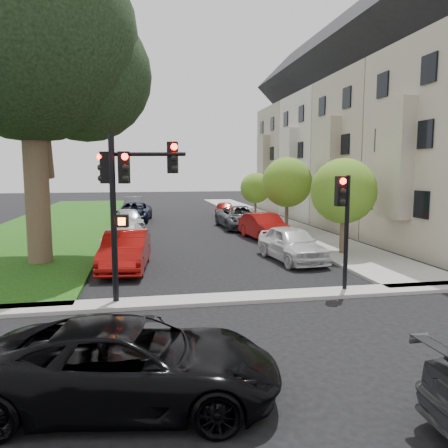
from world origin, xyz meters
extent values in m
plane|color=black|center=(0.00, 0.00, 0.00)|extent=(140.00, 140.00, 0.00)
cube|color=black|center=(-9.00, 24.00, 0.06)|extent=(8.00, 44.00, 0.12)
cube|color=gray|center=(6.75, 24.00, 0.06)|extent=(3.50, 44.00, 0.12)
cube|color=gray|center=(0.00, 2.00, 0.06)|extent=(60.00, 1.00, 0.12)
cube|color=#A9A089|center=(8.65, 8.00, 4.50)|extent=(0.70, 2.20, 5.50)
cube|color=black|center=(8.95, 8.00, 5.50)|extent=(0.08, 3.60, 6.00)
cube|color=tan|center=(12.50, 15.50, 5.00)|extent=(7.00, 7.40, 10.00)
cube|color=black|center=(12.50, 15.50, 12.47)|extent=(7.00, 7.55, 7.00)
cube|color=tan|center=(8.65, 15.50, 4.50)|extent=(0.70, 2.20, 5.50)
cube|color=black|center=(8.95, 15.50, 5.50)|extent=(0.08, 3.60, 6.00)
cube|color=silver|center=(12.50, 23.00, 5.00)|extent=(7.00, 7.40, 10.00)
cube|color=black|center=(12.50, 23.00, 12.47)|extent=(7.00, 7.55, 7.00)
cube|color=silver|center=(8.65, 23.00, 4.50)|extent=(0.70, 2.20, 5.50)
cube|color=black|center=(8.95, 23.00, 5.50)|extent=(0.08, 3.60, 6.00)
cube|color=gray|center=(12.50, 30.50, 5.00)|extent=(7.00, 7.40, 10.00)
cube|color=black|center=(12.50, 30.50, 12.47)|extent=(7.00, 7.55, 7.00)
cube|color=gray|center=(8.65, 30.50, 4.50)|extent=(0.70, 2.20, 5.50)
cube|color=black|center=(8.95, 30.50, 5.50)|extent=(0.08, 3.60, 6.00)
cylinder|color=#4D3D34|center=(-7.27, 8.51, 3.59)|extent=(0.99, 0.99, 7.18)
sphere|color=black|center=(-7.27, 8.51, 9.42)|extent=(8.61, 8.61, 8.61)
sphere|color=black|center=(-5.29, 9.41, 8.07)|extent=(5.74, 5.74, 5.74)
cylinder|color=#4D3D34|center=(6.20, 8.06, 1.08)|extent=(0.22, 0.22, 2.16)
sphere|color=olive|center=(6.20, 8.06, 3.03)|extent=(3.03, 3.03, 3.03)
cylinder|color=#4D3D34|center=(6.20, 16.08, 1.14)|extent=(0.23, 0.23, 2.29)
sphere|color=olive|center=(6.20, 16.08, 3.20)|extent=(3.20, 3.20, 3.20)
cylinder|color=#4D3D34|center=(6.20, 24.03, 0.90)|extent=(0.18, 0.18, 1.79)
sphere|color=olive|center=(6.20, 24.03, 2.51)|extent=(2.51, 2.51, 2.51)
cylinder|color=black|center=(-3.80, 2.20, 2.52)|extent=(0.21, 0.21, 5.03)
cylinder|color=black|center=(-2.74, 2.20, 4.45)|extent=(2.09, 0.65, 0.12)
cube|color=black|center=(-3.46, 2.20, 4.06)|extent=(0.34, 0.32, 0.92)
cube|color=black|center=(-2.06, 2.20, 4.35)|extent=(0.34, 0.32, 0.92)
cube|color=black|center=(-3.99, 2.44, 4.06)|extent=(0.32, 0.34, 0.92)
sphere|color=#FF0C05|center=(-3.46, 2.05, 4.37)|extent=(0.19, 0.19, 0.19)
sphere|color=black|center=(-3.46, 2.05, 3.75)|extent=(0.19, 0.19, 0.19)
cube|color=black|center=(-3.56, 2.20, 2.52)|extent=(0.39, 0.32, 0.37)
cube|color=#FF5905|center=(-3.56, 2.06, 2.52)|extent=(0.21, 0.03, 0.21)
cylinder|color=black|center=(3.51, 2.20, 1.91)|extent=(0.14, 0.14, 3.83)
cube|color=black|center=(3.26, 2.20, 3.32)|extent=(0.31, 0.27, 0.96)
sphere|color=#FF0C05|center=(3.26, 2.05, 3.65)|extent=(0.20, 0.20, 0.20)
imported|color=black|center=(-3.22, -3.52, 0.71)|extent=(5.45, 3.15, 1.43)
imported|color=silver|center=(3.47, 7.26, 0.77)|extent=(2.25, 4.68, 1.54)
imported|color=maroon|center=(3.89, 13.21, 0.75)|extent=(2.18, 4.75, 1.51)
imported|color=#3F4247|center=(3.56, 18.19, 0.77)|extent=(2.67, 5.57, 1.53)
imported|color=maroon|center=(3.88, 25.25, 0.66)|extent=(1.93, 4.02, 1.32)
imported|color=maroon|center=(-3.67, 6.90, 0.78)|extent=(2.07, 4.87, 1.56)
imported|color=silver|center=(-3.94, 12.00, 0.64)|extent=(2.32, 4.58, 1.27)
imported|color=#999BA0|center=(-3.88, 18.34, 0.75)|extent=(2.28, 4.59, 1.50)
imported|color=black|center=(-3.66, 23.68, 0.75)|extent=(3.02, 5.60, 1.49)
imported|color=#3F4247|center=(-3.82, 29.96, 0.76)|extent=(1.68, 4.65, 1.52)
camera|label=1|loc=(-2.95, -10.79, 4.00)|focal=35.00mm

